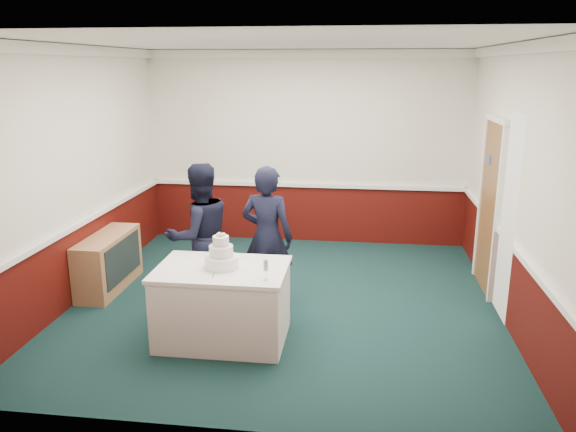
# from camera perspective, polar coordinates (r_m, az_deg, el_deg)

# --- Properties ---
(ground) EXTENTS (5.00, 5.00, 0.00)m
(ground) POSITION_cam_1_polar(r_m,az_deg,el_deg) (6.86, -0.31, -8.68)
(ground) COLOR #122B2D
(ground) RESTS_ON ground
(room_shell) EXTENTS (5.00, 5.00, 3.00)m
(room_shell) POSITION_cam_1_polar(r_m,az_deg,el_deg) (6.92, 1.01, 8.46)
(room_shell) COLOR silver
(room_shell) RESTS_ON ground
(sideboard) EXTENTS (0.41, 1.20, 0.70)m
(sideboard) POSITION_cam_1_polar(r_m,az_deg,el_deg) (7.48, -17.76, -4.47)
(sideboard) COLOR #B07D55
(sideboard) RESTS_ON ground
(cake_table) EXTENTS (1.32, 0.92, 0.79)m
(cake_table) POSITION_cam_1_polar(r_m,az_deg,el_deg) (5.86, -6.64, -8.78)
(cake_table) COLOR white
(cake_table) RESTS_ON ground
(wedding_cake) EXTENTS (0.35, 0.35, 0.36)m
(wedding_cake) POSITION_cam_1_polar(r_m,az_deg,el_deg) (5.68, -6.79, -4.17)
(wedding_cake) COLOR white
(wedding_cake) RESTS_ON cake_table
(cake_knife) EXTENTS (0.04, 0.22, 0.00)m
(cake_knife) POSITION_cam_1_polar(r_m,az_deg,el_deg) (5.54, -7.56, -5.88)
(cake_knife) COLOR silver
(cake_knife) RESTS_ON cake_table
(champagne_flute) EXTENTS (0.05, 0.05, 0.21)m
(champagne_flute) POSITION_cam_1_polar(r_m,az_deg,el_deg) (5.31, -2.28, -5.13)
(champagne_flute) COLOR silver
(champagne_flute) RESTS_ON cake_table
(person_man) EXTENTS (1.05, 1.02, 1.70)m
(person_man) POSITION_cam_1_polar(r_m,az_deg,el_deg) (6.59, -8.95, -1.99)
(person_man) COLOR black
(person_man) RESTS_ON ground
(person_woman) EXTENTS (0.68, 0.51, 1.68)m
(person_woman) POSITION_cam_1_polar(r_m,az_deg,el_deg) (6.47, -2.13, -2.19)
(person_woman) COLOR black
(person_woman) RESTS_ON ground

